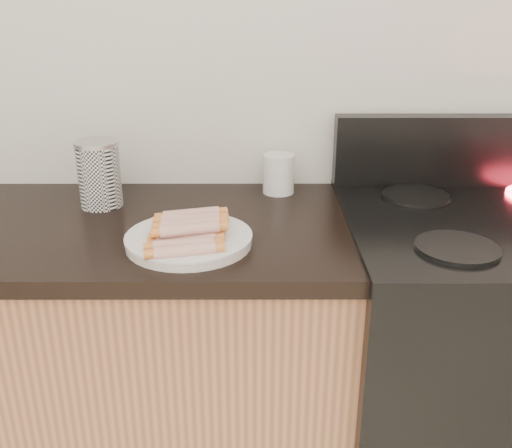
{
  "coord_description": "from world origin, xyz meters",
  "views": [
    {
      "loc": [
        0.18,
        0.39,
        1.43
      ],
      "look_at": [
        0.18,
        1.62,
        0.92
      ],
      "focal_mm": 40.0,
      "sensor_mm": 36.0,
      "label": 1
    }
  ],
  "objects_px": {
    "stove": "(476,375)",
    "canister": "(99,174)",
    "main_plate": "(189,241)",
    "mug": "(279,174)"
  },
  "relations": [
    {
      "from": "stove",
      "to": "canister",
      "type": "height_order",
      "value": "canister"
    },
    {
      "from": "stove",
      "to": "mug",
      "type": "height_order",
      "value": "mug"
    },
    {
      "from": "stove",
      "to": "canister",
      "type": "relative_size",
      "value": 5.24
    },
    {
      "from": "main_plate",
      "to": "mug",
      "type": "distance_m",
      "value": 0.42
    },
    {
      "from": "main_plate",
      "to": "mug",
      "type": "height_order",
      "value": "mug"
    },
    {
      "from": "mug",
      "to": "main_plate",
      "type": "bearing_deg",
      "value": -120.56
    },
    {
      "from": "mug",
      "to": "canister",
      "type": "bearing_deg",
      "value": -167.05
    },
    {
      "from": "canister",
      "to": "mug",
      "type": "xyz_separation_m",
      "value": [
        0.47,
        0.11,
        -0.03
      ]
    },
    {
      "from": "main_plate",
      "to": "canister",
      "type": "xyz_separation_m",
      "value": [
        -0.26,
        0.25,
        0.08
      ]
    },
    {
      "from": "main_plate",
      "to": "canister",
      "type": "bearing_deg",
      "value": 135.41
    }
  ]
}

